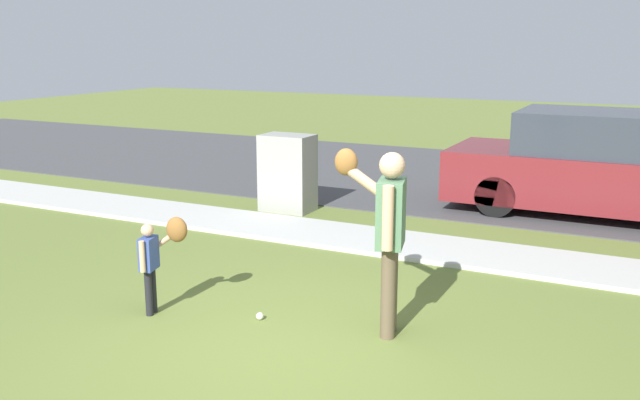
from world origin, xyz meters
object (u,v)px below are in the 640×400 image
Objects in this scene: person_child at (158,252)px; parked_suv_maroon at (603,166)px; baseball at (260,316)px; utility_cabinet at (288,173)px; person_adult at (386,224)px.

person_child is 7.29m from parked_suv_maroon.
baseball is 0.06× the size of utility_cabinet.
person_child is (-2.23, -0.55, -0.42)m from person_adult.
person_child is 1.21m from baseball.
utility_cabinet reaches higher than person_child.
utility_cabinet is (-1.97, 4.14, 0.58)m from baseball.
person_child is at bearing 60.15° from parked_suv_maroon.
utility_cabinet reaches higher than baseball.
baseball is 4.62m from utility_cabinet.
utility_cabinet is at bearing 115.44° from baseball.
baseball is at bearing 66.49° from parked_suv_maroon.
utility_cabinet is (-0.96, 4.43, -0.03)m from person_child.
person_adult is 0.37× the size of parked_suv_maroon.
person_child reaches higher than baseball.
utility_cabinet is 0.26× the size of parked_suv_maroon.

